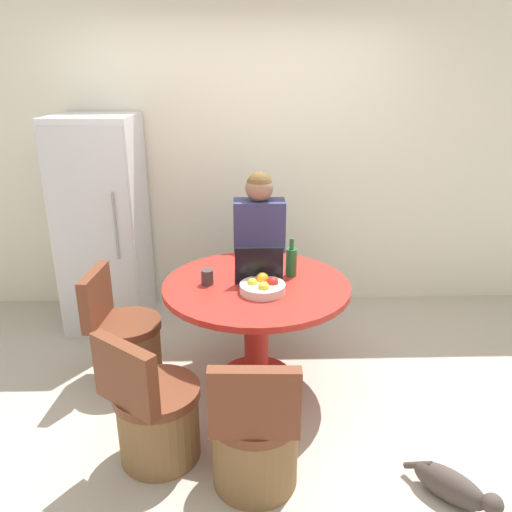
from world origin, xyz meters
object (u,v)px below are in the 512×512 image
object	(u,v)px
laptop	(259,272)
fruit_bowl	(263,287)
chair_near_left_corner	(156,417)
dining_table	(256,309)
chair_left_side	(125,344)
chair_near_camera	(255,441)
person_seated	(259,244)
refrigerator	(104,224)
bottle	(291,261)
cat	(453,486)

from	to	relation	value
laptop	fruit_bowl	size ratio (longest dim) A/B	1.08
laptop	chair_near_left_corner	bearing A→B (deg)	52.77
dining_table	laptop	xyz separation A→B (m)	(0.02, 0.07, 0.24)
dining_table	chair_near_left_corner	xyz separation A→B (m)	(-0.57, -0.71, -0.29)
chair_left_side	chair_near_camera	bearing A→B (deg)	-133.51
person_seated	refrigerator	bearing A→B (deg)	-7.20
chair_near_camera	bottle	size ratio (longest dim) A/B	3.05
dining_table	chair_left_side	world-z (taller)	chair_left_side
chair_near_camera	cat	xyz separation A→B (m)	(0.98, -0.15, -0.18)
dining_table	chair_near_left_corner	world-z (taller)	chair_near_left_corner
person_seated	cat	size ratio (longest dim) A/B	3.37
dining_table	cat	bearing A→B (deg)	-48.10
chair_left_side	bottle	bearing A→B (deg)	-82.75
dining_table	laptop	distance (m)	0.25
dining_table	bottle	world-z (taller)	bottle
fruit_bowl	chair_near_camera	bearing A→B (deg)	-95.20
person_seated	dining_table	bearing A→B (deg)	86.88
bottle	cat	bearing A→B (deg)	-58.86
chair_near_left_corner	person_seated	bearing A→B (deg)	-72.94
chair_near_left_corner	cat	bearing A→B (deg)	-154.09
refrigerator	chair_near_camera	size ratio (longest dim) A/B	2.16
chair_near_camera	cat	size ratio (longest dim) A/B	2.03
chair_left_side	refrigerator	bearing A→B (deg)	24.45
refrigerator	cat	xyz separation A→B (m)	(2.17, -2.05, -0.78)
chair_near_left_corner	fruit_bowl	distance (m)	0.98
person_seated	chair_near_camera	bearing A→B (deg)	87.37
chair_near_camera	chair_near_left_corner	bearing A→B (deg)	-18.38
person_seated	cat	distance (m)	2.19
refrigerator	cat	bearing A→B (deg)	-43.30
cat	chair_near_left_corner	bearing A→B (deg)	-146.88
refrigerator	chair_left_side	distance (m)	1.13
chair_left_side	person_seated	xyz separation A→B (m)	(0.95, 0.75, 0.46)
chair_near_left_corner	fruit_bowl	world-z (taller)	fruit_bowl
chair_near_left_corner	bottle	world-z (taller)	bottle
chair_near_left_corner	chair_near_camera	xyz separation A→B (m)	(0.54, -0.20, 0.00)
chair_left_side	chair_near_left_corner	bearing A→B (deg)	-151.89
dining_table	cat	xyz separation A→B (m)	(0.95, -1.06, -0.47)
refrigerator	dining_table	distance (m)	1.60
refrigerator	chair_near_left_corner	bearing A→B (deg)	-68.99
refrigerator	bottle	world-z (taller)	refrigerator
bottle	chair_left_side	bearing A→B (deg)	-177.91
fruit_bowl	bottle	xyz separation A→B (m)	(0.20, 0.26, 0.07)
chair_near_left_corner	cat	size ratio (longest dim) A/B	2.03
chair_near_left_corner	chair_left_side	world-z (taller)	same
dining_table	laptop	world-z (taller)	laptop
chair_left_side	fruit_bowl	world-z (taller)	fruit_bowl
refrigerator	chair_near_left_corner	distance (m)	1.91
bottle	chair_near_camera	bearing A→B (deg)	-104.69
dining_table	refrigerator	bearing A→B (deg)	141.05
bottle	chair_near_left_corner	bearing A→B (deg)	-134.19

